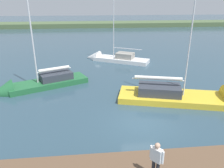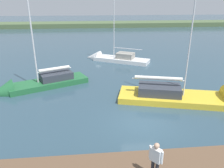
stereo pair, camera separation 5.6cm
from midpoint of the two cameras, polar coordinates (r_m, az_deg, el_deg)
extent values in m
plane|color=#2D4756|center=(14.60, 8.09, -10.09)|extent=(200.00, 200.00, 0.00)
cube|color=#4C603D|center=(66.33, -2.87, 14.68)|extent=(180.00, 8.00, 2.40)
cube|color=#236638|center=(21.23, -15.90, -0.21)|extent=(7.27, 4.89, 0.84)
cone|color=#236638|center=(20.75, -26.70, -2.24)|extent=(2.70, 2.81, 2.19)
cube|color=#333842|center=(21.15, -14.16, 2.04)|extent=(3.25, 2.60, 0.65)
cylinder|color=silver|center=(19.86, -20.00, 12.23)|extent=(0.13, 0.13, 8.73)
cylinder|color=silver|center=(20.94, -14.63, 3.49)|extent=(2.91, 1.40, 0.11)
cylinder|color=silver|center=(20.91, -14.66, 3.80)|extent=(2.70, 1.45, 0.30)
cube|color=white|center=(28.39, 2.46, 5.99)|extent=(7.16, 5.14, 0.78)
cone|color=white|center=(29.97, -4.82, 6.76)|extent=(2.59, 2.68, 2.05)
cube|color=gray|center=(28.02, 3.53, 7.35)|extent=(2.58, 2.32, 0.71)
cylinder|color=silver|center=(27.89, 0.58, 15.77)|extent=(0.10, 0.10, 8.82)
cylinder|color=silver|center=(27.72, 4.17, 9.12)|extent=(3.32, 1.84, 0.08)
cube|color=gold|center=(18.14, 15.69, -3.89)|extent=(8.95, 4.79, 0.81)
cube|color=#333842|center=(17.72, 12.27, -1.47)|extent=(3.61, 2.60, 0.73)
cylinder|color=silver|center=(16.78, 20.03, 12.93)|extent=(0.10, 0.10, 9.98)
cylinder|color=silver|center=(17.41, 11.97, 1.14)|extent=(3.93, 1.09, 0.08)
cylinder|color=silver|center=(17.37, 12.00, 1.51)|extent=(3.58, 1.17, 0.27)
cylinder|color=#28282D|center=(9.64, 10.66, -20.60)|extent=(0.14, 0.14, 0.82)
cube|color=white|center=(9.16, 11.51, -17.58)|extent=(0.46, 0.48, 0.58)
sphere|color=tan|center=(8.90, 11.72, -15.41)|extent=(0.22, 0.22, 0.22)
cylinder|color=white|center=(9.26, 10.04, -16.86)|extent=(0.09, 0.09, 0.55)
cylinder|color=white|center=(9.05, 13.04, -18.16)|extent=(0.09, 0.09, 0.55)
camera|label=1|loc=(0.03, -89.90, 0.04)|focal=35.25mm
camera|label=2|loc=(0.03, 90.10, -0.04)|focal=35.25mm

